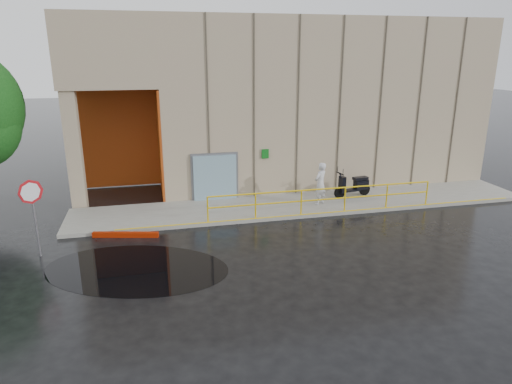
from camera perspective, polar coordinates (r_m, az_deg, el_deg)
ground at (r=15.13m, az=-2.53°, el=-8.20°), size 120.00×120.00×0.00m
sidewalk at (r=20.13m, az=6.29°, el=-1.52°), size 20.00×3.00×0.15m
building at (r=25.69m, az=4.09°, el=12.00°), size 20.00×10.17×8.00m
guardrail at (r=18.83m, az=8.42°, el=-0.99°), size 9.56×0.06×1.03m
person at (r=19.78m, az=8.05°, el=1.07°), size 0.79×0.74×1.82m
scooter at (r=21.05m, az=12.09°, el=1.57°), size 1.88×0.84×1.42m
stop_sign at (r=16.16m, az=-26.19°, el=-1.07°), size 0.67×0.49×2.63m
red_curb at (r=17.36m, az=-15.99°, el=-5.14°), size 2.38×0.74×0.18m
puddle at (r=14.86m, az=-14.74°, el=-9.27°), size 6.63×5.27×0.01m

